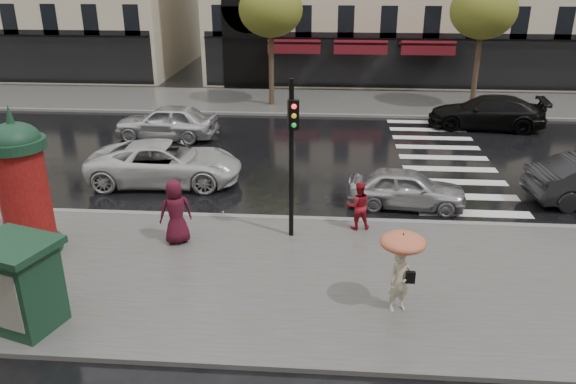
# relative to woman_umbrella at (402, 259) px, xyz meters

# --- Properties ---
(ground) EXTENTS (160.00, 160.00, 0.00)m
(ground) POSITION_rel_woman_umbrella_xyz_m (-2.92, 1.80, -1.42)
(ground) COLOR black
(ground) RESTS_ON ground
(near_sidewalk) EXTENTS (90.00, 7.00, 0.12)m
(near_sidewalk) POSITION_rel_woman_umbrella_xyz_m (-2.92, 1.30, -1.36)
(near_sidewalk) COLOR #474744
(near_sidewalk) RESTS_ON ground
(far_sidewalk) EXTENTS (90.00, 6.00, 0.12)m
(far_sidewalk) POSITION_rel_woman_umbrella_xyz_m (-2.92, 20.80, -1.36)
(far_sidewalk) COLOR #474744
(far_sidewalk) RESTS_ON ground
(near_kerb) EXTENTS (90.00, 0.25, 0.14)m
(near_kerb) POSITION_rel_woman_umbrella_xyz_m (-2.92, 4.80, -1.35)
(near_kerb) COLOR slate
(near_kerb) RESTS_ON ground
(far_kerb) EXTENTS (90.00, 0.25, 0.14)m
(far_kerb) POSITION_rel_woman_umbrella_xyz_m (-2.92, 17.80, -1.35)
(far_kerb) COLOR slate
(far_kerb) RESTS_ON ground
(zebra_crossing) EXTENTS (3.60, 11.75, 0.01)m
(zebra_crossing) POSITION_rel_woman_umbrella_xyz_m (3.08, 11.40, -1.41)
(zebra_crossing) COLOR silver
(zebra_crossing) RESTS_ON ground
(tree_far_left) EXTENTS (3.40, 3.40, 6.64)m
(tree_far_left) POSITION_rel_woman_umbrella_xyz_m (-4.92, 19.80, 3.75)
(tree_far_left) COLOR #38281C
(tree_far_left) RESTS_ON ground
(tree_far_right) EXTENTS (3.40, 3.40, 6.64)m
(tree_far_right) POSITION_rel_woman_umbrella_xyz_m (6.08, 19.80, 3.75)
(tree_far_right) COLOR #38281C
(tree_far_right) RESTS_ON ground
(woman_umbrella) EXTENTS (1.02, 1.02, 1.97)m
(woman_umbrella) POSITION_rel_woman_umbrella_xyz_m (0.00, 0.00, 0.00)
(woman_umbrella) COLOR beige
(woman_umbrella) RESTS_ON near_sidewalk
(woman_red) EXTENTS (0.79, 0.66, 1.47)m
(woman_red) POSITION_rel_woman_umbrella_xyz_m (-0.75, 4.20, -0.56)
(woman_red) COLOR maroon
(woman_red) RESTS_ON near_sidewalk
(man_burgundy) EXTENTS (1.08, 0.93, 1.87)m
(man_burgundy) POSITION_rel_woman_umbrella_xyz_m (-5.87, 2.93, -0.36)
(man_burgundy) COLOR #440D1C
(man_burgundy) RESTS_ON near_sidewalk
(morris_column) EXTENTS (1.52, 1.52, 4.10)m
(morris_column) POSITION_rel_woman_umbrella_xyz_m (-9.68, 2.12, 0.67)
(morris_column) COLOR #143321
(morris_column) RESTS_ON near_sidewalk
(traffic_light) EXTENTS (0.33, 0.45, 4.56)m
(traffic_light) POSITION_rel_woman_umbrella_xyz_m (-2.67, 3.52, 1.47)
(traffic_light) COLOR black
(traffic_light) RESTS_ON near_sidewalk
(newsstand) EXTENTS (2.02, 1.85, 2.02)m
(newsstand) POSITION_rel_woman_umbrella_xyz_m (-8.16, -1.20, -0.26)
(newsstand) COLOR #143321
(newsstand) RESTS_ON near_sidewalk
(car_silver) EXTENTS (3.95, 1.89, 1.30)m
(car_silver) POSITION_rel_woman_umbrella_xyz_m (0.91, 6.22, -0.77)
(car_silver) COLOR #B0B0B5
(car_silver) RESTS_ON ground
(car_white) EXTENTS (5.63, 2.83, 1.53)m
(car_white) POSITION_rel_woman_umbrella_xyz_m (-7.56, 7.77, -0.65)
(car_white) COLOR silver
(car_white) RESTS_ON ground
(car_black) EXTENTS (5.61, 2.77, 1.57)m
(car_black) POSITION_rel_woman_umbrella_xyz_m (5.90, 16.13, -0.63)
(car_black) COLOR black
(car_black) RESTS_ON ground
(car_far_silver) EXTENTS (4.72, 2.12, 1.57)m
(car_far_silver) POSITION_rel_woman_umbrella_xyz_m (-9.04, 13.24, -0.63)
(car_far_silver) COLOR silver
(car_far_silver) RESTS_ON ground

